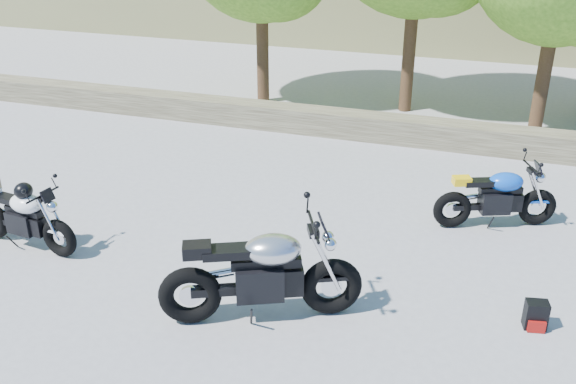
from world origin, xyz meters
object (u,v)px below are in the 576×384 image
object	(u,v)px
blue_bike	(497,198)
silver_bike	(263,275)
backpack	(536,315)
white_bike	(22,215)

from	to	relation	value
blue_bike	silver_bike	bearing A→B (deg)	-149.44
silver_bike	backpack	world-z (taller)	silver_bike
white_bike	backpack	world-z (taller)	white_bike
white_bike	blue_bike	bearing A→B (deg)	30.55
backpack	silver_bike	bearing A→B (deg)	-176.47
white_bike	blue_bike	size ratio (longest dim) A/B	1.01
silver_bike	blue_bike	xyz separation A→B (m)	(2.45, 3.23, -0.12)
white_bike	blue_bike	world-z (taller)	white_bike
blue_bike	backpack	world-z (taller)	blue_bike
backpack	white_bike	bearing A→B (deg)	171.12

